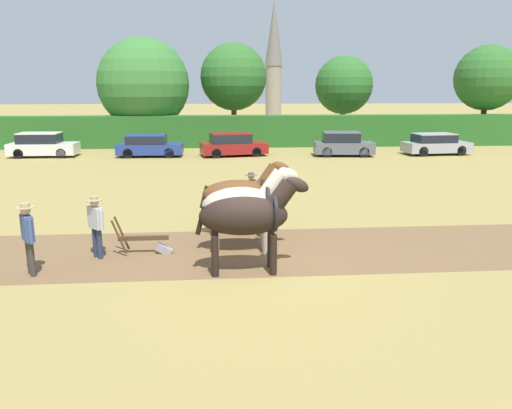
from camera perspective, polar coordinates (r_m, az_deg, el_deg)
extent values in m
plane|color=#998447|center=(12.81, 0.79, -7.26)|extent=(240.00, 240.00, 0.00)
cube|color=brown|center=(14.68, -21.27, -5.46)|extent=(32.62, 4.58, 0.01)
cube|color=#286023|center=(38.23, -2.34, 8.38)|extent=(71.23, 1.63, 2.35)
cylinder|color=brown|center=(40.79, -12.49, 8.65)|extent=(0.44, 0.44, 2.72)
sphere|color=#387533|center=(40.67, -12.73, 13.29)|extent=(7.06, 7.06, 7.06)
cylinder|color=brown|center=(41.87, -2.53, 9.77)|extent=(0.44, 0.44, 3.75)
sphere|color=#2D6628|center=(41.79, -2.58, 14.37)|extent=(5.39, 5.39, 5.39)
cylinder|color=#4C3823|center=(43.83, 9.85, 9.43)|extent=(0.44, 0.44, 3.26)
sphere|color=#2D6628|center=(43.73, 10.00, 13.29)|extent=(4.82, 4.82, 4.82)
cylinder|color=#423323|center=(45.14, 24.51, 8.85)|extent=(0.44, 0.44, 3.73)
sphere|color=#2D6628|center=(45.07, 24.93, 12.99)|extent=(5.15, 5.15, 5.15)
cylinder|color=gray|center=(73.56, 2.02, 12.72)|extent=(2.27, 2.27, 7.29)
cone|color=slate|center=(73.91, 2.07, 19.01)|extent=(2.49, 2.49, 8.91)
ellipsoid|color=black|center=(12.15, -1.44, -1.30)|extent=(2.19, 1.03, 0.95)
cylinder|color=black|center=(12.73, 1.71, -4.98)|extent=(0.18, 0.18, 1.01)
cylinder|color=black|center=(12.21, 1.99, -5.78)|extent=(0.18, 0.18, 1.01)
cylinder|color=black|center=(12.66, -4.70, -5.13)|extent=(0.18, 0.18, 1.01)
cylinder|color=black|center=(12.14, -4.70, -5.95)|extent=(0.18, 0.18, 1.01)
cylinder|color=black|center=(12.12, 2.92, 0.98)|extent=(0.80, 0.46, 0.87)
ellipsoid|color=black|center=(12.12, 4.74, 2.28)|extent=(0.68, 0.27, 0.54)
cube|color=black|center=(12.10, 3.73, 1.93)|extent=(0.39, 0.09, 0.52)
cylinder|color=black|center=(12.16, -6.32, -1.85)|extent=(0.30, 0.12, 0.71)
torus|color=black|center=(12.19, 2.13, -0.89)|extent=(0.12, 0.96, 0.96)
ellipsoid|color=#B2A38E|center=(13.70, -1.81, -0.04)|extent=(2.12, 1.07, 0.99)
cylinder|color=#B2A38E|center=(14.25, 0.90, -3.20)|extent=(0.18, 0.18, 0.89)
cylinder|color=#B2A38E|center=(13.71, 1.13, -3.88)|extent=(0.18, 0.18, 0.89)
cylinder|color=#B2A38E|center=(14.19, -4.60, -3.31)|extent=(0.18, 0.18, 0.89)
cylinder|color=#B2A38E|center=(13.65, -4.60, -4.00)|extent=(0.18, 0.18, 0.89)
cylinder|color=#B2A38E|center=(13.66, 1.92, 2.18)|extent=(0.87, 0.48, 0.96)
ellipsoid|color=#B2A38E|center=(13.66, 3.75, 3.49)|extent=(0.68, 0.27, 0.54)
cube|color=black|center=(13.64, 2.73, 3.06)|extent=(0.44, 0.09, 0.59)
cylinder|color=black|center=(13.71, -5.98, -0.54)|extent=(0.30, 0.12, 0.71)
torus|color=black|center=(13.74, 1.25, 0.34)|extent=(0.12, 0.99, 0.99)
ellipsoid|color=brown|center=(15.24, -2.11, 1.26)|extent=(2.17, 0.92, 0.84)
cylinder|color=brown|center=(15.72, 0.43, -1.53)|extent=(0.18, 0.18, 0.94)
cylinder|color=brown|center=(15.25, 0.59, -2.00)|extent=(0.18, 0.18, 0.94)
cylinder|color=brown|center=(15.67, -4.68, -1.63)|extent=(0.18, 0.18, 0.94)
cylinder|color=brown|center=(15.20, -4.68, -2.11)|extent=(0.18, 0.18, 0.94)
cylinder|color=brown|center=(15.22, 1.33, 3.11)|extent=(0.80, 0.41, 0.89)
ellipsoid|color=brown|center=(15.21, 2.90, 4.23)|extent=(0.68, 0.27, 0.54)
cube|color=black|center=(15.20, 2.03, 3.78)|extent=(0.42, 0.09, 0.56)
cylinder|color=black|center=(15.25, -5.95, 0.86)|extent=(0.30, 0.12, 0.71)
torus|color=black|center=(15.28, 0.72, 1.55)|extent=(0.12, 0.87, 0.87)
cube|color=#4C331E|center=(14.07, -12.74, -3.76)|extent=(1.37, 0.12, 0.12)
cube|color=#939399|center=(14.10, -10.47, -5.09)|extent=(0.48, 0.21, 0.39)
cylinder|color=#4C331E|center=(14.33, -15.09, -3.16)|extent=(0.40, 0.07, 0.96)
cylinder|color=#4C331E|center=(13.95, -15.38, -3.62)|extent=(0.40, 0.07, 0.96)
cylinder|color=#28334C|center=(14.16, -17.89, -4.12)|extent=(0.14, 0.14, 0.83)
cylinder|color=#28334C|center=(13.98, -17.43, -4.31)|extent=(0.14, 0.14, 0.83)
cube|color=#B7B7BC|center=(13.88, -17.87, -1.43)|extent=(0.48, 0.48, 0.59)
sphere|color=tan|center=(13.78, -17.99, 0.22)|extent=(0.22, 0.22, 0.22)
cylinder|color=#B7B7BC|center=(14.12, -18.46, -1.32)|extent=(0.09, 0.09, 0.55)
cylinder|color=#B7B7BC|center=(13.64, -17.24, -1.73)|extent=(0.09, 0.09, 0.55)
cylinder|color=tan|center=(13.77, -18.01, 0.49)|extent=(0.43, 0.43, 0.02)
cylinder|color=tan|center=(13.76, -18.03, 0.70)|extent=(0.21, 0.21, 0.10)
cylinder|color=#4C4C4C|center=(17.44, -0.27, -0.27)|extent=(0.14, 0.14, 0.79)
cylinder|color=#4C4C4C|center=(17.32, -0.82, -0.37)|extent=(0.14, 0.14, 0.79)
cube|color=tan|center=(17.23, -0.55, 1.87)|extent=(0.50, 0.42, 0.56)
sphere|color=tan|center=(17.16, -0.55, 3.15)|extent=(0.21, 0.21, 0.21)
cylinder|color=tan|center=(17.40, 0.18, 1.90)|extent=(0.09, 0.09, 0.53)
cylinder|color=tan|center=(17.08, -1.29, 1.68)|extent=(0.09, 0.09, 0.53)
cylinder|color=#665B4C|center=(17.15, -0.55, 3.37)|extent=(0.41, 0.41, 0.02)
cylinder|color=#665B4C|center=(17.14, -0.55, 3.53)|extent=(0.20, 0.20, 0.10)
cylinder|color=#38332D|center=(13.50, -24.48, -5.43)|extent=(0.14, 0.14, 0.88)
cylinder|color=#38332D|center=(13.28, -24.25, -5.71)|extent=(0.14, 0.14, 0.88)
cube|color=#3D5184|center=(13.18, -24.68, -2.46)|extent=(0.45, 0.54, 0.63)
sphere|color=tan|center=(13.07, -24.86, -0.60)|extent=(0.24, 0.24, 0.24)
cylinder|color=#3D5184|center=(13.47, -24.96, -2.25)|extent=(0.09, 0.09, 0.59)
cylinder|color=#3D5184|center=(12.90, -24.36, -2.85)|extent=(0.09, 0.09, 0.59)
cylinder|color=tan|center=(13.06, -24.89, -0.30)|extent=(0.45, 0.45, 0.02)
cylinder|color=tan|center=(13.05, -24.92, -0.08)|extent=(0.23, 0.23, 0.10)
cube|color=silver|center=(35.52, -23.08, 5.90)|extent=(4.27, 1.79, 0.73)
cube|color=black|center=(35.52, -23.51, 6.95)|extent=(2.56, 1.60, 0.61)
cube|color=silver|center=(35.49, -23.56, 7.49)|extent=(2.56, 1.60, 0.06)
cylinder|color=black|center=(35.87, -20.66, 5.82)|extent=(0.63, 0.22, 0.63)
cylinder|color=black|center=(34.41, -21.37, 5.47)|extent=(0.63, 0.22, 0.63)
cylinder|color=black|center=(36.70, -24.63, 5.62)|extent=(0.63, 0.22, 0.63)
cylinder|color=black|center=(35.27, -25.48, 5.26)|extent=(0.63, 0.22, 0.63)
cube|color=navy|center=(33.56, -12.00, 6.25)|extent=(4.22, 1.79, 0.66)
cube|color=black|center=(33.53, -12.40, 7.25)|extent=(2.54, 1.60, 0.54)
cube|color=navy|center=(33.50, -12.43, 7.76)|extent=(2.54, 1.60, 0.06)
cylinder|color=black|center=(34.16, -9.62, 6.15)|extent=(0.64, 0.23, 0.64)
cylinder|color=black|center=(32.66, -9.92, 5.82)|extent=(0.64, 0.23, 0.64)
cylinder|color=black|center=(34.55, -13.93, 6.03)|extent=(0.64, 0.23, 0.64)
cylinder|color=black|center=(33.07, -14.42, 5.69)|extent=(0.64, 0.23, 0.64)
cube|color=maroon|center=(33.21, -2.55, 6.47)|extent=(4.56, 2.63, 0.69)
cube|color=black|center=(33.10, -2.93, 7.55)|extent=(2.84, 2.12, 0.58)
cube|color=maroon|center=(33.07, -2.93, 8.11)|extent=(2.84, 2.12, 0.06)
cylinder|color=black|center=(34.32, -0.65, 6.36)|extent=(0.66, 0.34, 0.62)
cylinder|color=black|center=(32.77, 0.04, 6.03)|extent=(0.66, 0.34, 0.62)
cylinder|color=black|center=(33.78, -5.06, 6.20)|extent=(0.66, 0.34, 0.62)
cylinder|color=black|center=(32.19, -4.56, 5.85)|extent=(0.66, 0.34, 0.62)
cube|color=#565B66|center=(33.64, 9.99, 6.43)|extent=(3.98, 1.99, 0.73)
cube|color=black|center=(33.53, 9.71, 7.58)|extent=(2.42, 1.71, 0.61)
cube|color=#565B66|center=(33.50, 9.74, 8.15)|extent=(2.42, 1.71, 0.06)
cylinder|color=black|center=(34.61, 11.75, 6.18)|extent=(0.69, 0.27, 0.67)
cylinder|color=black|center=(33.15, 12.24, 5.85)|extent=(0.69, 0.27, 0.67)
cylinder|color=black|center=(34.22, 7.79, 6.26)|extent=(0.69, 0.27, 0.67)
cylinder|color=black|center=(32.75, 8.11, 5.93)|extent=(0.69, 0.27, 0.67)
cube|color=#9E9EA8|center=(35.94, 19.91, 6.20)|extent=(4.50, 2.20, 0.65)
cube|color=black|center=(35.78, 19.68, 7.14)|extent=(2.75, 1.86, 0.53)
cube|color=#9E9EA8|center=(35.75, 19.72, 7.61)|extent=(2.75, 1.86, 0.06)
cylinder|color=black|center=(37.31, 21.13, 6.06)|extent=(0.68, 0.28, 0.66)
cylinder|color=black|center=(35.96, 22.38, 5.71)|extent=(0.68, 0.28, 0.66)
cylinder|color=black|center=(36.03, 17.40, 6.12)|extent=(0.68, 0.28, 0.66)
cylinder|color=black|center=(34.63, 18.55, 5.77)|extent=(0.68, 0.28, 0.66)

